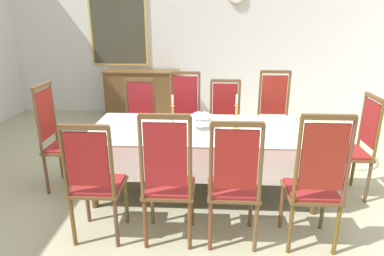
% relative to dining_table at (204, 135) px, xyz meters
% --- Properties ---
extents(ground, '(7.73, 6.89, 0.04)m').
position_rel_dining_table_xyz_m(ground, '(0.00, -0.19, -0.69)').
color(ground, '#AFAC8B').
extents(back_wall, '(7.73, 0.08, 3.59)m').
position_rel_dining_table_xyz_m(back_wall, '(0.00, 3.29, 1.12)').
color(back_wall, silver).
rests_on(back_wall, ground).
extents(dining_table, '(2.46, 1.08, 0.74)m').
position_rel_dining_table_xyz_m(dining_table, '(0.00, 0.00, 0.00)').
color(dining_table, brown).
rests_on(dining_table, ground).
extents(tablecloth, '(2.48, 1.10, 0.39)m').
position_rel_dining_table_xyz_m(tablecloth, '(0.00, 0.00, -0.02)').
color(tablecloth, white).
rests_on(tablecloth, dining_table).
extents(chair_south_a, '(0.44, 0.42, 1.12)m').
position_rel_dining_table_xyz_m(chair_south_a, '(-0.92, -0.95, -0.09)').
color(chair_south_a, brown).
rests_on(chair_south_a, ground).
extents(chair_north_a, '(0.44, 0.42, 1.10)m').
position_rel_dining_table_xyz_m(chair_north_a, '(-0.92, 0.95, -0.10)').
color(chair_north_a, brown).
rests_on(chair_north_a, ground).
extents(chair_south_b, '(0.44, 0.42, 1.22)m').
position_rel_dining_table_xyz_m(chair_south_b, '(-0.29, -0.95, -0.06)').
color(chair_south_b, brown).
rests_on(chair_south_b, ground).
extents(chair_north_b, '(0.44, 0.42, 1.20)m').
position_rel_dining_table_xyz_m(chair_north_b, '(-0.29, 0.95, -0.07)').
color(chair_north_b, brown).
rests_on(chair_north_b, ground).
extents(chair_south_c, '(0.44, 0.42, 1.17)m').
position_rel_dining_table_xyz_m(chair_south_c, '(0.27, -0.95, -0.08)').
color(chair_south_c, brown).
rests_on(chair_south_c, ground).
extents(chair_north_c, '(0.44, 0.42, 1.10)m').
position_rel_dining_table_xyz_m(chair_north_c, '(0.27, 0.95, -0.10)').
color(chair_north_c, brown).
rests_on(chair_north_c, ground).
extents(chair_south_d, '(0.44, 0.42, 1.23)m').
position_rel_dining_table_xyz_m(chair_south_d, '(0.94, -0.95, -0.06)').
color(chair_south_d, brown).
rests_on(chair_south_d, ground).
extents(chair_north_d, '(0.44, 0.42, 1.22)m').
position_rel_dining_table_xyz_m(chair_north_d, '(0.94, 0.95, -0.06)').
color(chair_north_d, brown).
rests_on(chair_north_d, ground).
extents(chair_head_west, '(0.42, 0.44, 1.22)m').
position_rel_dining_table_xyz_m(chair_head_west, '(-1.64, 0.00, -0.06)').
color(chair_head_west, brown).
rests_on(chair_head_west, ground).
extents(chair_head_east, '(0.42, 0.44, 1.13)m').
position_rel_dining_table_xyz_m(chair_head_east, '(1.64, -0.00, -0.09)').
color(chair_head_east, brown).
rests_on(chair_head_east, ground).
extents(soup_tureen, '(0.25, 0.25, 0.21)m').
position_rel_dining_table_xyz_m(soup_tureen, '(-0.03, 0.00, 0.17)').
color(soup_tureen, white).
rests_on(soup_tureen, tablecloth).
extents(candlestick_west, '(0.07, 0.07, 0.37)m').
position_rel_dining_table_xyz_m(candlestick_west, '(-0.34, 0.00, 0.23)').
color(candlestick_west, gold).
rests_on(candlestick_west, tablecloth).
extents(candlestick_east, '(0.07, 0.07, 0.38)m').
position_rel_dining_table_xyz_m(candlestick_east, '(0.34, 0.00, 0.23)').
color(candlestick_east, gold).
rests_on(candlestick_east, tablecloth).
extents(bowl_near_left, '(0.15, 0.15, 0.03)m').
position_rel_dining_table_xyz_m(bowl_near_left, '(1.02, 0.39, 0.09)').
color(bowl_near_left, white).
rests_on(bowl_near_left, tablecloth).
extents(bowl_near_right, '(0.14, 0.14, 0.03)m').
position_rel_dining_table_xyz_m(bowl_near_right, '(-0.98, -0.43, 0.09)').
color(bowl_near_right, white).
rests_on(bowl_near_right, tablecloth).
extents(spoon_primary, '(0.05, 0.18, 0.01)m').
position_rel_dining_table_xyz_m(spoon_primary, '(1.13, 0.42, 0.08)').
color(spoon_primary, gold).
rests_on(spoon_primary, tablecloth).
extents(spoon_secondary, '(0.06, 0.17, 0.01)m').
position_rel_dining_table_xyz_m(spoon_secondary, '(-1.09, -0.41, 0.08)').
color(spoon_secondary, gold).
rests_on(spoon_secondary, tablecloth).
extents(sideboard, '(1.44, 0.48, 0.90)m').
position_rel_dining_table_xyz_m(sideboard, '(-1.28, 2.98, -0.22)').
color(sideboard, brown).
rests_on(sideboard, ground).
extents(framed_painting, '(1.12, 0.05, 1.56)m').
position_rel_dining_table_xyz_m(framed_painting, '(-1.74, 3.23, 1.08)').
color(framed_painting, '#D1B251').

